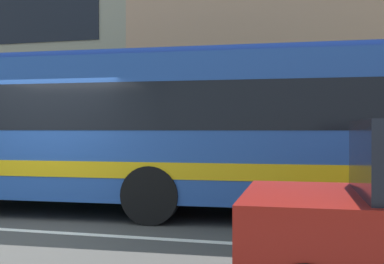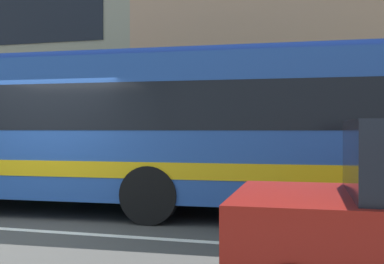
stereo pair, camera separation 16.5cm
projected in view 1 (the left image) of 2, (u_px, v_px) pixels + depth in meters
name	position (u px, v px, depth m)	size (l,w,h in m)	color
ground_plane	(24.00, 231.00, 7.64)	(160.00, 160.00, 0.00)	#403F3C
lane_centre_line	(24.00, 231.00, 7.64)	(60.00, 0.16, 0.01)	silver
hedge_row_far	(282.00, 169.00, 12.08)	(14.62, 1.10, 1.20)	#306128
transit_bus	(133.00, 126.00, 9.44)	(11.63, 3.18, 3.02)	#244D9C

